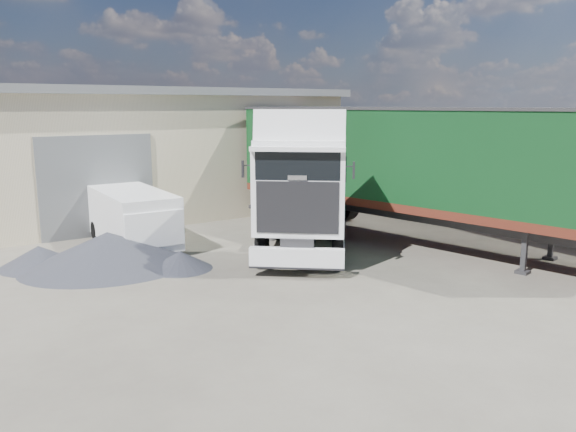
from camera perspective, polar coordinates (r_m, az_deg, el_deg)
ground at (r=13.34m, az=2.08°, el=-9.10°), size 120.00×120.00×0.00m
brick_boundary_wall at (r=25.04m, az=15.51°, el=3.05°), size 0.35×26.00×2.50m
tractor_unit at (r=17.07m, az=1.51°, el=2.01°), size 6.16×6.71×4.52m
box_trailer at (r=19.45m, az=12.25°, el=5.51°), size 5.63×14.02×4.56m
panel_van at (r=19.13m, az=-15.38°, el=-0.24°), size 1.99×4.61×1.86m
gravel_heap at (r=17.12m, az=-18.08°, el=-3.38°), size 5.89×5.77×1.03m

